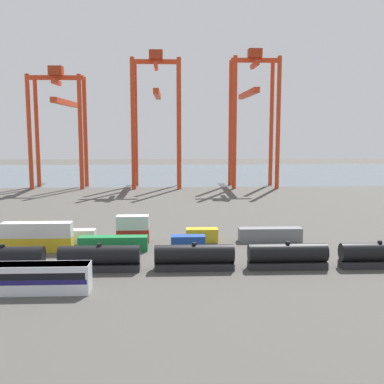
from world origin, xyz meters
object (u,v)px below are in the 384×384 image
shipping_container_5 (188,243)px  gantry_crane_central (157,106)px  shipping_container_12 (202,235)px  shipping_container_4 (113,243)px  gantry_crane_east (253,105)px  gantry_crane_west (60,114)px  freight_tank_row (194,257)px

shipping_container_5 → gantry_crane_central: bearing=95.1°
shipping_container_12 → gantry_crane_central: 92.57m
shipping_container_4 → gantry_crane_east: bearing=66.7°
gantry_crane_central → gantry_crane_west: bearing=178.2°
shipping_container_12 → gantry_crane_east: 95.75m
shipping_container_4 → gantry_crane_west: size_ratio=0.28×
freight_tank_row → gantry_crane_central: size_ratio=1.42×
shipping_container_12 → gantry_crane_central: size_ratio=0.12×
freight_tank_row → shipping_container_5: 11.90m
freight_tank_row → gantry_crane_east: gantry_crane_east is taller
shipping_container_12 → gantry_crane_east: gantry_crane_east is taller
shipping_container_5 → gantry_crane_east: gantry_crane_east is taller
freight_tank_row → gantry_crane_east: (26.60, 105.78, 27.95)m
freight_tank_row → gantry_crane_central: bearing=94.8°
shipping_container_5 → gantry_crane_central: gantry_crane_central is taller
gantry_crane_west → gantry_crane_central: bearing=-1.8°
shipping_container_12 → gantry_crane_west: gantry_crane_west is taller
shipping_container_12 → shipping_container_5: bearing=-116.1°
freight_tank_row → shipping_container_12: freight_tank_row is taller
shipping_container_5 → gantry_crane_west: 107.11m
shipping_container_4 → shipping_container_12: 17.11m
shipping_container_5 → freight_tank_row: bearing=-87.2°
gantry_crane_central → gantry_crane_east: bearing=1.0°
shipping_container_4 → shipping_container_12: size_ratio=2.00×
gantry_crane_west → gantry_crane_east: (70.93, -0.50, 3.26)m
freight_tank_row → shipping_container_12: 17.87m
shipping_container_12 → gantry_crane_west: size_ratio=0.14×
shipping_container_4 → gantry_crane_west: bearing=107.9°
freight_tank_row → shipping_container_4: freight_tank_row is taller
gantry_crane_east → shipping_container_4: bearing=-113.3°
freight_tank_row → gantry_crane_west: 117.77m
shipping_container_12 → gantry_crane_east: bearing=74.6°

